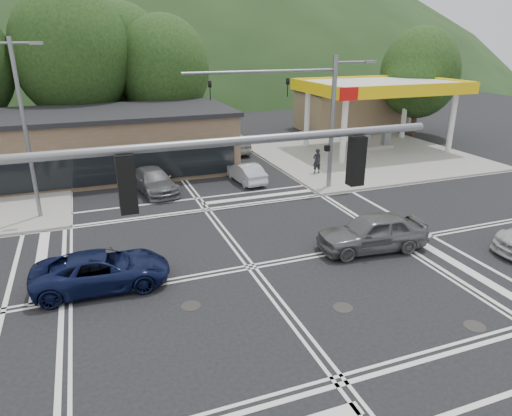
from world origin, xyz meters
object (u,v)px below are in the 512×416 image
object	(u,v)px
car_queue_a	(246,172)
pedestrian	(317,161)
car_northbound	(153,181)
car_blue_west	(102,270)
car_queue_b	(232,142)
car_grey_center	(372,232)

from	to	relation	value
car_queue_a	pedestrian	size ratio (longest dim) A/B	2.26
car_northbound	pedestrian	xyz separation A→B (m)	(11.08, -0.31, 0.30)
car_blue_west	car_northbound	bearing A→B (deg)	-15.73
car_queue_b	pedestrian	xyz separation A→B (m)	(3.36, -8.53, 0.16)
car_blue_west	car_queue_b	bearing A→B (deg)	-28.07
car_grey_center	car_northbound	bearing A→B (deg)	-140.39
car_queue_b	car_northbound	size ratio (longest dim) A/B	1.02
car_blue_west	car_grey_center	world-z (taller)	car_grey_center
car_blue_west	car_queue_a	distance (m)	14.45
car_grey_center	pedestrian	size ratio (longest dim) A/B	2.85
car_queue_a	pedestrian	world-z (taller)	pedestrian
car_grey_center	pedestrian	xyz separation A→B (m)	(3.24, 11.39, 0.18)
pedestrian	car_blue_west	bearing A→B (deg)	33.85
car_grey_center	car_queue_b	distance (m)	19.92
car_queue_a	car_northbound	world-z (taller)	car_northbound
car_northbound	car_queue_a	bearing A→B (deg)	-10.63
pedestrian	car_queue_b	bearing A→B (deg)	-70.47
car_blue_west	pedestrian	xyz separation A→B (m)	(14.67, 10.59, 0.31)
car_blue_west	car_grey_center	xyz separation A→B (m)	(11.43, -0.80, 0.14)
car_queue_a	car_queue_b	distance (m)	8.49
car_blue_west	car_northbound	world-z (taller)	car_northbound
car_queue_a	car_northbound	size ratio (longest dim) A/B	0.79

